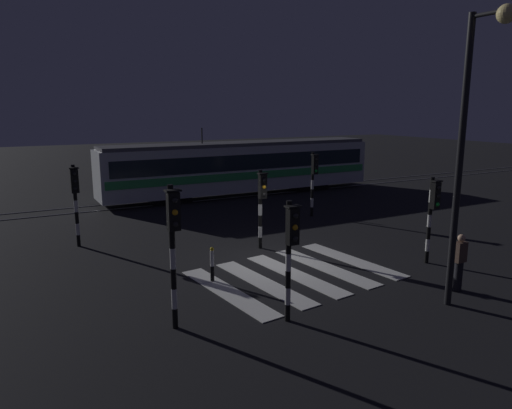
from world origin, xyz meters
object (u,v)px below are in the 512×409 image
object	(u,v)px
traffic_light_corner_far_right	(314,175)
pedestrian_waiting_at_kerb	(459,262)
bollard_island_edge	(212,264)
tram	(242,166)
traffic_light_median_centre	(262,198)
street_lamp_near_kerb	(471,128)
traffic_light_corner_far_left	(75,193)
traffic_light_kerb_mid_left	(291,244)
traffic_light_corner_near_right	(433,208)
traffic_light_corner_near_left	(173,236)

from	to	relation	value
traffic_light_corner_far_right	pedestrian_waiting_at_kerb	world-z (taller)	traffic_light_corner_far_right
bollard_island_edge	pedestrian_waiting_at_kerb	bearing A→B (deg)	-34.04
tram	traffic_light_median_centre	bearing A→B (deg)	-113.04
traffic_light_corner_far_right	traffic_light_median_centre	size ratio (longest dim) A/B	1.05
traffic_light_median_centre	street_lamp_near_kerb	bearing A→B (deg)	-74.65
traffic_light_corner_far_left	traffic_light_kerb_mid_left	bearing A→B (deg)	-68.79
traffic_light_corner_far_left	tram	size ratio (longest dim) A/B	0.18
traffic_light_corner_far_right	traffic_light_corner_near_right	world-z (taller)	traffic_light_corner_far_right
bollard_island_edge	traffic_light_kerb_mid_left	bearing A→B (deg)	-80.58
traffic_light_corner_far_right	bollard_island_edge	size ratio (longest dim) A/B	2.86
traffic_light_kerb_mid_left	traffic_light_corner_near_left	world-z (taller)	traffic_light_corner_near_left
traffic_light_corner_near_right	traffic_light_corner_far_right	bearing A→B (deg)	85.14
traffic_light_corner_far_right	traffic_light_corner_far_left	bearing A→B (deg)	-179.90
traffic_light_kerb_mid_left	street_lamp_near_kerb	bearing A→B (deg)	-17.10
traffic_light_corner_far_left	street_lamp_near_kerb	distance (m)	13.73
traffic_light_kerb_mid_left	traffic_light_corner_near_right	bearing A→B (deg)	13.24
traffic_light_corner_near_left	street_lamp_near_kerb	bearing A→B (deg)	-18.34
traffic_light_corner_far_left	pedestrian_waiting_at_kerb	distance (m)	13.60
traffic_light_kerb_mid_left	bollard_island_edge	distance (m)	3.87
traffic_light_corner_near_right	traffic_light_corner_far_left	world-z (taller)	traffic_light_corner_far_left
tram	pedestrian_waiting_at_kerb	xyz separation A→B (m)	(-1.48, -17.06, -0.87)
traffic_light_corner_far_right	tram	xyz separation A→B (m)	(-0.38, 7.05, -0.34)
traffic_light_corner_far_left	traffic_light_corner_near_left	world-z (taller)	traffic_light_corner_near_left
traffic_light_kerb_mid_left	bollard_island_edge	size ratio (longest dim) A/B	2.79
pedestrian_waiting_at_kerb	traffic_light_corner_far_right	bearing A→B (deg)	79.48
bollard_island_edge	traffic_light_corner_far_right	bearing A→B (deg)	36.74
traffic_light_corner_near_right	pedestrian_waiting_at_kerb	bearing A→B (deg)	-119.12
traffic_light_corner_far_right	bollard_island_edge	world-z (taller)	traffic_light_corner_far_right
tram	traffic_light_kerb_mid_left	bearing A→B (deg)	-112.88
traffic_light_corner_far_right	tram	distance (m)	7.06
traffic_light_corner_near_right	street_lamp_near_kerb	bearing A→B (deg)	-127.65
traffic_light_corner_far_left	tram	bearing A→B (deg)	33.64
traffic_light_corner_far_left	traffic_light_median_centre	xyz separation A→B (m)	(6.09, -3.58, -0.11)
traffic_light_corner_far_right	traffic_light_corner_near_right	bearing A→B (deg)	-94.86
traffic_light_corner_far_left	street_lamp_near_kerb	bearing A→B (deg)	-53.19
traffic_light_median_centre	pedestrian_waiting_at_kerb	size ratio (longest dim) A/B	1.77
traffic_light_kerb_mid_left	traffic_light_corner_far_right	xyz separation A→B (m)	(7.34, 9.45, 0.05)
traffic_light_corner_near_left	tram	size ratio (longest dim) A/B	0.20
tram	bollard_island_edge	bearing A→B (deg)	-120.21
traffic_light_corner_near_right	traffic_light_median_centre	world-z (taller)	traffic_light_median_centre
traffic_light_corner_far_right	traffic_light_median_centre	bearing A→B (deg)	-143.73
traffic_light_kerb_mid_left	traffic_light_median_centre	bearing A→B (deg)	67.40
traffic_light_corner_near_left	traffic_light_corner_far_left	bearing A→B (deg)	96.96
pedestrian_waiting_at_kerb	traffic_light_median_centre	bearing A→B (deg)	115.40
traffic_light_corner_far_right	traffic_light_corner_near_left	distance (m)	13.08
traffic_light_corner_near_left	tram	distance (m)	18.25
traffic_light_corner_near_right	traffic_light_median_centre	bearing A→B (deg)	134.70
traffic_light_kerb_mid_left	tram	size ratio (longest dim) A/B	0.18
traffic_light_corner_far_right	pedestrian_waiting_at_kerb	distance (m)	10.25
traffic_light_kerb_mid_left	traffic_light_corner_near_right	distance (m)	6.85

